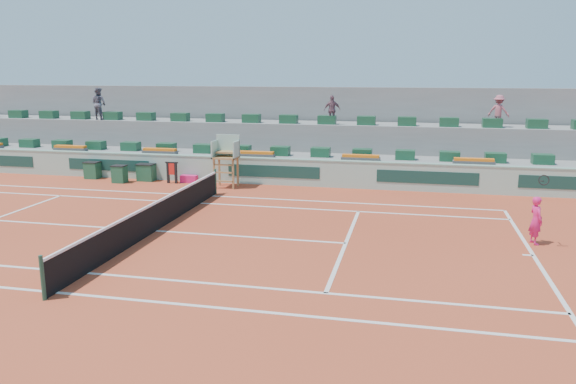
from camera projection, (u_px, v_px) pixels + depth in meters
name	position (u px, v px, depth m)	size (l,w,h in m)	color
ground	(156.00, 231.00, 18.85)	(90.00, 90.00, 0.00)	#9D361E
seating_tier_lower	(247.00, 163.00, 28.93)	(36.00, 4.00, 1.20)	gray
seating_tier_upper	(255.00, 146.00, 30.31)	(36.00, 2.40, 2.60)	gray
stadium_back_wall	(262.00, 126.00, 31.64)	(36.00, 0.40, 4.40)	gray
player_bag	(189.00, 179.00, 26.96)	(0.80, 0.35, 0.35)	#E11D6C
spectator_left	(99.00, 104.00, 30.99)	(0.86, 0.67, 1.76)	#545361
spectator_mid	(332.00, 110.00, 28.24)	(0.86, 0.36, 1.46)	#734C5A
spectator_right	(499.00, 111.00, 26.85)	(0.99, 0.57, 1.54)	#A0505D
court_lines	(156.00, 231.00, 18.85)	(23.89, 11.09, 0.01)	silver
tennis_net	(155.00, 216.00, 18.73)	(0.10, 11.97, 1.10)	black
advertising_hoarding	(234.00, 170.00, 26.81)	(36.00, 0.34, 1.26)	#94BAA7
umpire_chair	(226.00, 154.00, 25.67)	(1.10, 0.90, 2.40)	olive
seat_row_lower	(241.00, 150.00, 27.89)	(32.90, 0.60, 0.44)	#17452A
seat_row_upper	(251.00, 118.00, 29.41)	(32.90, 0.60, 0.44)	#17452A
flower_planters	(207.00, 153.00, 27.47)	(26.80, 0.36, 0.28)	#4B4B4B
drink_cooler_a	(147.00, 172.00, 27.40)	(0.84, 0.73, 0.84)	#194C31
drink_cooler_b	(120.00, 174.00, 26.90)	(0.65, 0.56, 0.84)	#194C31
drink_cooler_c	(93.00, 170.00, 27.95)	(0.71, 0.61, 0.84)	#194C31
towel_rack	(172.00, 171.00, 26.69)	(0.64, 0.11, 1.03)	black
tennis_player	(536.00, 220.00, 17.29)	(0.51, 0.88, 2.28)	#E11D6C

